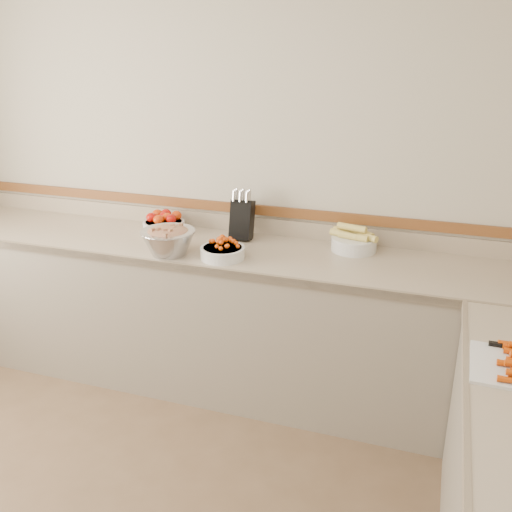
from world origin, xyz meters
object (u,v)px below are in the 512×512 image
(cherry_tomato_bowl, at_px, (222,250))
(rhubarb_bowl, at_px, (168,239))
(knife_block, at_px, (242,219))
(corn_bowl, at_px, (354,241))
(tomato_bowl, at_px, (164,223))

(cherry_tomato_bowl, height_order, rhubarb_bowl, rhubarb_bowl)
(cherry_tomato_bowl, distance_m, rhubarb_bowl, 0.31)
(knife_block, height_order, corn_bowl, knife_block)
(tomato_bowl, bearing_deg, rhubarb_bowl, -59.16)
(cherry_tomato_bowl, bearing_deg, rhubarb_bowl, -171.90)
(tomato_bowl, relative_size, cherry_tomato_bowl, 1.05)
(knife_block, bearing_deg, tomato_bowl, -176.00)
(cherry_tomato_bowl, relative_size, rhubarb_bowl, 0.81)
(knife_block, distance_m, tomato_bowl, 0.51)
(tomato_bowl, relative_size, rhubarb_bowl, 0.85)
(corn_bowl, bearing_deg, cherry_tomato_bowl, -151.76)
(tomato_bowl, distance_m, corn_bowl, 1.18)
(cherry_tomato_bowl, distance_m, corn_bowl, 0.75)
(knife_block, distance_m, rhubarb_bowl, 0.49)
(cherry_tomato_bowl, height_order, corn_bowl, corn_bowl)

